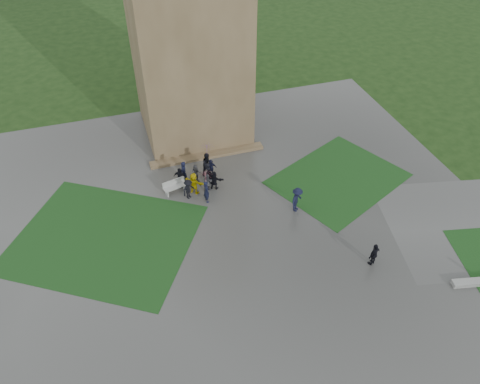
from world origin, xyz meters
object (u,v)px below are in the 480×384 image
object	(u,v)px
bench	(175,186)
pedestrian_near	(374,254)
pedestrian_mid	(297,200)
tower	(187,22)

from	to	relation	value
bench	pedestrian_near	distance (m)	14.25
pedestrian_near	pedestrian_mid	bearing A→B (deg)	-89.48
tower	pedestrian_near	distance (m)	20.88
tower	bench	distance (m)	11.98
pedestrian_mid	pedestrian_near	world-z (taller)	pedestrian_mid
tower	pedestrian_mid	world-z (taller)	tower
bench	tower	bearing A→B (deg)	53.70
tower	pedestrian_near	xyz separation A→B (m)	(6.73, -18.00, -8.17)
pedestrian_mid	pedestrian_near	xyz separation A→B (m)	(2.52, -5.79, -0.13)
bench	pedestrian_mid	xyz separation A→B (m)	(7.45, -4.38, 0.44)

